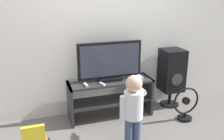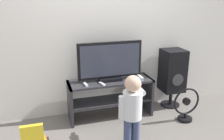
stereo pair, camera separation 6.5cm
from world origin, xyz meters
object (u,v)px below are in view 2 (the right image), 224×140
Objects in this scene: game_console at (140,77)px; floor_fan at (186,106)px; television at (110,62)px; remote_primary at (86,84)px; speaker_tower at (173,72)px; remote_secondary at (102,84)px; child at (132,105)px.

game_console is 0.79m from floor_fan.
game_console is (0.44, -0.08, -0.26)m from television.
television is 1.29m from floor_fan.
game_console is 1.39× the size of remote_primary.
speaker_tower is at bearing 11.48° from game_console.
floor_fan is (0.58, -0.39, -0.37)m from game_console.
television is at bearing -177.56° from speaker_tower.
remote_secondary is 0.15× the size of child.
television is at bearing 14.91° from remote_primary.
remote_secondary is at bearing -9.52° from remote_primary.
game_console is 0.36× the size of floor_fan.
remote_secondary is at bearing -171.36° from speaker_tower.
game_console is at bearing -168.52° from speaker_tower.
remote_secondary is 0.70m from child.
floor_fan is (0.98, 0.34, -0.31)m from child.
child is at bearing -59.09° from remote_primary.
speaker_tower is at bearing 2.44° from television.
game_console reaches higher than remote_primary.
television is 0.99× the size of speaker_tower.
remote_primary is at bearing 170.48° from remote_secondary.
child reaches higher than floor_fan.
remote_secondary is at bearing 106.41° from child.
floor_fan is at bearing -14.68° from remote_primary.
television is at bearing 155.21° from floor_fan.
television is 5.10× the size of game_console.
television is 1.10m from speaker_tower.
floor_fan is at bearing -94.93° from speaker_tower.
speaker_tower is (1.06, 0.05, -0.26)m from television.
remote_primary is 0.23m from remote_secondary.
speaker_tower reaches higher than game_console.
remote_primary is 1.49m from floor_fan.
remote_primary is at bearing 165.32° from floor_fan.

